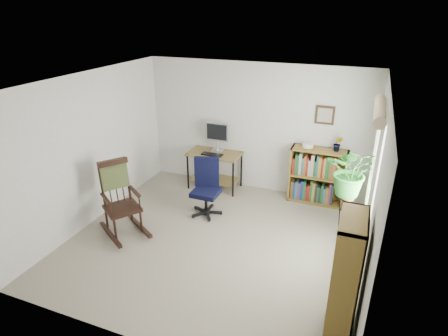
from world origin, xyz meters
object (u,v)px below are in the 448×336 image
at_px(desk, 215,170).
at_px(tall_bookshelf, 345,278).
at_px(office_chair, 206,188).
at_px(rocking_chair, 121,199).
at_px(low_bookshelf, 317,176).

relative_size(desk, tall_bookshelf, 0.70).
distance_m(office_chair, rocking_chair, 1.38).
bearing_deg(desk, low_bookshelf, 3.57).
bearing_deg(low_bookshelf, desk, -176.43).
relative_size(rocking_chair, low_bookshelf, 1.16).
xyz_separation_m(desk, rocking_chair, (-0.71, -1.99, 0.23)).
bearing_deg(tall_bookshelf, low_bookshelf, 103.56).
relative_size(desk, rocking_chair, 0.85).
bearing_deg(office_chair, desk, 87.22).
xyz_separation_m(rocking_chair, tall_bookshelf, (3.33, -0.79, 0.13)).
relative_size(office_chair, rocking_chair, 0.84).
bearing_deg(office_chair, low_bookshelf, 17.02).
distance_m(rocking_chair, tall_bookshelf, 3.43).
height_order(desk, low_bookshelf, low_bookshelf).
distance_m(office_chair, low_bookshelf, 2.01).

